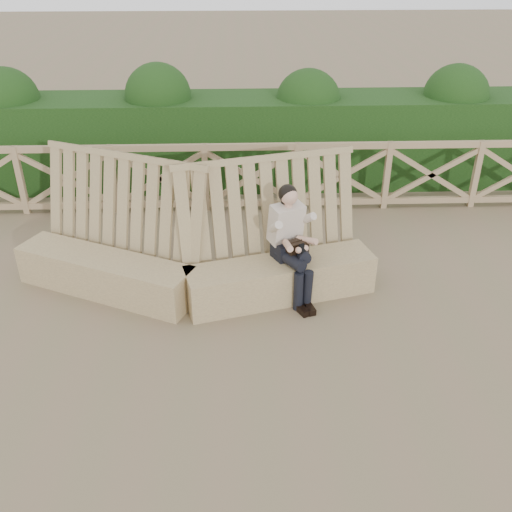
{
  "coord_description": "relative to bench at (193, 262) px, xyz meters",
  "views": [
    {
      "loc": [
        -0.22,
        -4.86,
        3.91
      ],
      "look_at": [
        -0.03,
        0.4,
        0.9
      ],
      "focal_mm": 40.0,
      "sensor_mm": 36.0,
      "label": 1
    }
  ],
  "objects": [
    {
      "name": "ground",
      "position": [
        0.78,
        -1.15,
        -0.41
      ],
      "size": [
        60.0,
        60.0,
        0.0
      ],
      "primitive_type": "plane",
      "color": "#716247",
      "rests_on": "ground"
    },
    {
      "name": "bench",
      "position": [
        0.0,
        0.0,
        0.0
      ],
      "size": [
        4.45,
        1.67,
        1.62
      ],
      "rotation": [
        0.0,
        0.0,
        -0.17
      ],
      "color": "olive",
      "rests_on": "ground"
    },
    {
      "name": "woman",
      "position": [
        1.18,
        -0.12,
        0.36
      ],
      "size": [
        0.58,
        0.86,
        1.41
      ],
      "rotation": [
        0.0,
        0.0,
        0.47
      ],
      "color": "black",
      "rests_on": "ground"
    },
    {
      "name": "guardrail",
      "position": [
        0.78,
        2.35,
        0.14
      ],
      "size": [
        10.1,
        0.09,
        1.1
      ],
      "color": "#967F57",
      "rests_on": "ground"
    },
    {
      "name": "hedge",
      "position": [
        0.78,
        3.55,
        0.34
      ],
      "size": [
        12.0,
        1.2,
        1.5
      ],
      "primitive_type": "cube",
      "color": "black",
      "rests_on": "ground"
    }
  ]
}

